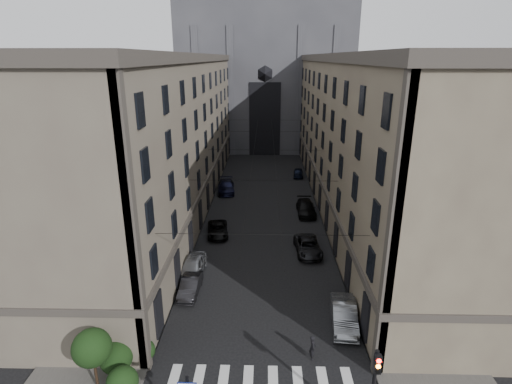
# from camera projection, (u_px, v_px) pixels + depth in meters

# --- Properties ---
(sidewalk_left) EXTENTS (7.00, 80.00, 0.15)m
(sidewalk_left) POSITION_uv_depth(u_px,v_px,m) (185.00, 202.00, 53.20)
(sidewalk_left) COLOR #383533
(sidewalk_left) RESTS_ON ground
(sidewalk_right) EXTENTS (7.00, 80.00, 0.15)m
(sidewalk_right) POSITION_uv_depth(u_px,v_px,m) (343.00, 204.00, 52.71)
(sidewalk_right) COLOR #383533
(sidewalk_right) RESTS_ON ground
(building_left) EXTENTS (13.60, 60.60, 18.85)m
(building_left) POSITION_uv_depth(u_px,v_px,m) (158.00, 133.00, 50.29)
(building_left) COLOR #534A3F
(building_left) RESTS_ON ground
(building_right) EXTENTS (13.60, 60.60, 18.85)m
(building_right) POSITION_uv_depth(u_px,v_px,m) (372.00, 134.00, 49.67)
(building_right) COLOR brown
(building_right) RESTS_ON ground
(gothic_tower) EXTENTS (35.00, 23.00, 58.00)m
(gothic_tower) POSITION_uv_depth(u_px,v_px,m) (265.00, 60.00, 84.17)
(gothic_tower) COLOR #2D2D33
(gothic_tower) RESTS_ON ground
(traffic_light_right) EXTENTS (0.34, 0.50, 5.20)m
(traffic_light_right) POSITION_uv_depth(u_px,v_px,m) (374.00, 384.00, 19.52)
(traffic_light_right) COLOR black
(traffic_light_right) RESTS_ON ground
(shrub_cluster) EXTENTS (3.90, 4.40, 3.90)m
(shrub_cluster) POSITION_uv_depth(u_px,v_px,m) (111.00, 358.00, 23.25)
(shrub_cluster) COLOR black
(shrub_cluster) RESTS_ON sidewalk_left
(tram_wires) EXTENTS (14.00, 60.00, 0.43)m
(tram_wires) POSITION_uv_depth(u_px,v_px,m) (264.00, 151.00, 50.31)
(tram_wires) COLOR black
(tram_wires) RESTS_ON ground
(car_left_near) EXTENTS (2.24, 4.97, 1.65)m
(car_left_near) POSITION_uv_depth(u_px,v_px,m) (193.00, 267.00, 35.33)
(car_left_near) COLOR gray
(car_left_near) RESTS_ON ground
(car_left_midnear) EXTENTS (1.57, 4.17, 1.36)m
(car_left_midnear) POSITION_uv_depth(u_px,v_px,m) (190.00, 286.00, 32.64)
(car_left_midnear) COLOR black
(car_left_midnear) RESTS_ON ground
(car_left_midfar) EXTENTS (2.76, 4.92, 1.30)m
(car_left_midfar) POSITION_uv_depth(u_px,v_px,m) (218.00, 230.00, 43.42)
(car_left_midfar) COLOR black
(car_left_midfar) RESTS_ON ground
(car_left_far) EXTENTS (2.85, 5.82, 1.63)m
(car_left_far) POSITION_uv_depth(u_px,v_px,m) (226.00, 187.00, 57.27)
(car_left_far) COLOR black
(car_left_far) RESTS_ON ground
(car_right_near) EXTENTS (2.17, 5.05, 1.62)m
(car_right_near) POSITION_uv_depth(u_px,v_px,m) (344.00, 315.00, 28.77)
(car_right_near) COLOR slate
(car_right_near) RESTS_ON ground
(car_right_midnear) EXTENTS (2.67, 5.27, 1.43)m
(car_right_midnear) POSITION_uv_depth(u_px,v_px,m) (308.00, 246.00, 39.43)
(car_right_midnear) COLOR black
(car_right_midnear) RESTS_ON ground
(car_right_midfar) EXTENTS (2.24, 5.38, 1.55)m
(car_right_midfar) POSITION_uv_depth(u_px,v_px,m) (306.00, 208.00, 49.25)
(car_right_midfar) COLOR black
(car_right_midfar) RESTS_ON ground
(car_right_far) EXTENTS (1.81, 3.91, 1.30)m
(car_right_far) POSITION_uv_depth(u_px,v_px,m) (298.00, 173.00, 64.62)
(car_right_far) COLOR black
(car_right_far) RESTS_ON ground
(pedestrian) EXTENTS (0.43, 0.64, 1.71)m
(pedestrian) POSITION_uv_depth(u_px,v_px,m) (313.00, 347.00, 25.50)
(pedestrian) COLOR black
(pedestrian) RESTS_ON ground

